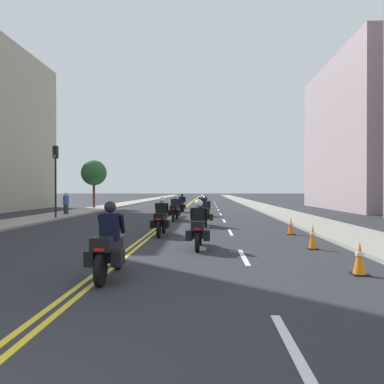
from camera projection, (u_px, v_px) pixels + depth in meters
name	position (u px, v px, depth m)	size (l,w,h in m)	color
ground_plane	(190.00, 203.00, 50.43)	(264.00, 264.00, 0.00)	#2A2B30
sidewalk_left	(130.00, 203.00, 50.79)	(2.96, 144.00, 0.12)	#9E968B
sidewalk_right	(251.00, 203.00, 50.07)	(2.96, 144.00, 0.12)	gray
centreline_yellow_inner	(189.00, 203.00, 50.43)	(0.12, 132.00, 0.01)	yellow
centreline_yellow_outer	(191.00, 203.00, 50.42)	(0.12, 132.00, 0.01)	yellow
lane_dashes_white	(219.00, 212.00, 31.30)	(0.14, 56.40, 0.01)	silver
building_right_1	(367.00, 135.00, 35.42)	(7.50, 17.32, 14.53)	#A48E95
motorcycle_0	(109.00, 247.00, 7.86)	(0.77, 2.24, 1.68)	black
motorcycle_1	(199.00, 229.00, 11.76)	(0.77, 2.14, 1.61)	black
motorcycle_2	(161.00, 219.00, 15.12)	(0.77, 2.21, 1.64)	black
motorcycle_3	(205.00, 214.00, 18.88)	(0.78, 2.16, 1.59)	black
motorcycle_4	(175.00, 210.00, 22.50)	(0.78, 2.31, 1.63)	black
motorcycle_5	(203.00, 207.00, 26.47)	(0.78, 2.30, 1.58)	black
motorcycle_6	(182.00, 205.00, 30.46)	(0.78, 2.11, 1.61)	black
traffic_cone_0	(313.00, 237.00, 11.69)	(0.33, 0.33, 0.79)	black
traffic_cone_1	(360.00, 258.00, 8.16)	(0.36, 0.36, 0.75)	black
traffic_cone_2	(291.00, 226.00, 15.49)	(0.35, 0.35, 0.73)	black
traffic_light_near	(56.00, 169.00, 23.34)	(0.28, 0.38, 4.76)	black
pedestrian_0	(66.00, 204.00, 26.65)	(0.35, 0.42, 1.71)	#202A35
street_tree_0	(94.00, 173.00, 36.52)	(2.56, 2.56, 4.91)	#523322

